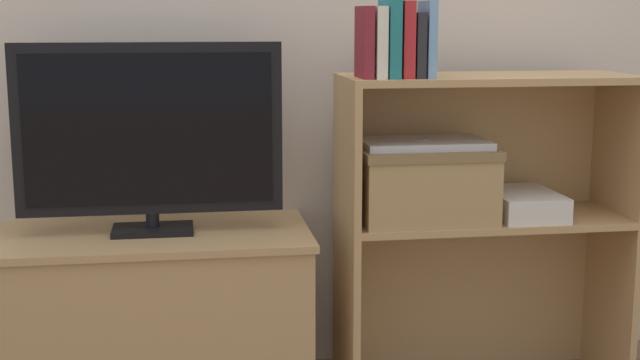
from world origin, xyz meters
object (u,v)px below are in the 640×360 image
tv (149,133)px  tv_stand (156,316)px  book_maroon (364,42)px  book_crimson (404,39)px  book_charcoal (416,45)px  magazine_stack (523,204)px  book_ivory (377,42)px  storage_basket_left (423,179)px  book_skyblue (427,39)px  book_teal (390,36)px  laptop (424,143)px

tv → tv_stand: bearing=90.0°
tv → book_maroon: bearing=-11.0°
book_crimson → book_charcoal: (0.03, 0.00, -0.01)m
tv → magazine_stack: tv is taller
tv_stand → book_ivory: book_ivory is taller
tv_stand → book_maroon: size_ratio=4.62×
storage_basket_left → book_crimson: bearing=-147.4°
tv_stand → tv: size_ratio=1.20×
book_maroon → book_ivory: bearing=0.0°
book_maroon → storage_basket_left: book_maroon is taller
book_ivory → book_crimson: (0.07, -0.00, 0.01)m
tv_stand → book_crimson: bearing=-9.4°
book_charcoal → book_skyblue: (0.03, 0.00, 0.02)m
tv_stand → book_teal: 1.01m
book_ivory → book_charcoal: bearing=-0.0°
tv_stand → laptop: size_ratio=2.49×
laptop → book_skyblue: bearing=-101.4°
book_teal → storage_basket_left: bearing=22.7°
book_skyblue → storage_basket_left: 0.39m
tv → book_maroon: book_maroon is taller
tv → book_ivory: book_ivory is taller
book_maroon → book_teal: book_teal is taller
storage_basket_left → magazine_stack: storage_basket_left is taller
book_maroon → book_ivory: size_ratio=1.00×
book_ivory → book_teal: size_ratio=0.85×
book_ivory → laptop: book_ivory is taller
tv_stand → book_skyblue: size_ratio=4.30×
laptop → book_ivory: bearing=-162.2°
book_skyblue → magazine_stack: size_ratio=0.75×
storage_basket_left → book_maroon: bearing=-165.4°
tv_stand → book_maroon: 0.96m
tv_stand → book_skyblue: 1.07m
book_maroon → book_charcoal: book_maroon is taller
book_ivory → magazine_stack: bearing=5.5°
magazine_stack → storage_basket_left: bearing=179.1°
book_skyblue → laptop: bearing=78.6°
book_maroon → book_crimson: book_crimson is taller
tv_stand → book_teal: bearing=-10.0°
book_ivory → book_skyblue: 0.14m
magazine_stack → book_ivory: bearing=-174.5°
storage_basket_left → book_skyblue: bearing=-101.4°
book_skyblue → magazine_stack: book_skyblue is taller
book_skyblue → laptop: book_skyblue is taller
book_maroon → book_crimson: bearing=-0.0°
book_charcoal → book_maroon: bearing=180.0°
book_maroon → book_charcoal: bearing=0.0°
tv → magazine_stack: (1.04, -0.07, -0.21)m
magazine_stack → tv: bearing=176.3°
book_maroon → storage_basket_left: (0.18, 0.05, -0.38)m
tv → laptop: size_ratio=2.07×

